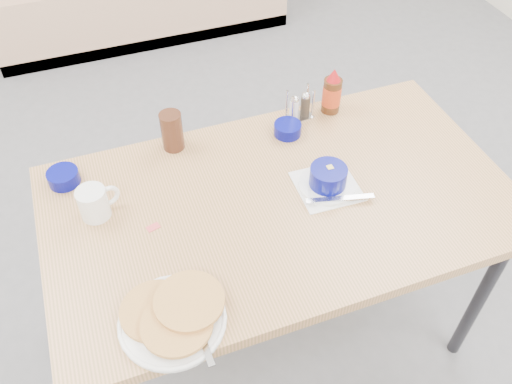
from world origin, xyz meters
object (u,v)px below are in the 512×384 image
object	(u,v)px
grits_setting	(328,179)
butter_bowl	(288,129)
condiment_caddy	(300,108)
dining_table	(281,213)
coffee_mug	(95,202)
amber_tumbler	(172,131)
creamer_bowl	(64,177)
pancake_plate	(173,316)
syrup_bottle	(332,93)

from	to	relation	value
grits_setting	butter_bowl	world-z (taller)	grits_setting
grits_setting	condiment_caddy	world-z (taller)	condiment_caddy
dining_table	coffee_mug	size ratio (longest dim) A/B	11.30
amber_tumbler	butter_bowl	bearing A→B (deg)	-10.20
condiment_caddy	dining_table	bearing A→B (deg)	-128.47
creamer_bowl	condiment_caddy	bearing A→B (deg)	3.22
pancake_plate	creamer_bowl	world-z (taller)	pancake_plate
grits_setting	condiment_caddy	bearing A→B (deg)	81.06
dining_table	grits_setting	bearing A→B (deg)	-0.74
grits_setting	syrup_bottle	distance (m)	0.39
dining_table	creamer_bowl	distance (m)	0.67
coffee_mug	creamer_bowl	distance (m)	0.18
butter_bowl	syrup_bottle	bearing A→B (deg)	19.48
creamer_bowl	condiment_caddy	distance (m)	0.81
creamer_bowl	grits_setting	bearing A→B (deg)	-21.59
pancake_plate	grits_setting	size ratio (longest dim) A/B	1.39
dining_table	butter_bowl	xyz separation A→B (m)	(0.13, 0.27, 0.08)
dining_table	amber_tumbler	size ratio (longest dim) A/B	10.51
grits_setting	butter_bowl	xyz separation A→B (m)	(-0.02, 0.27, -0.01)
grits_setting	condiment_caddy	distance (m)	0.35
coffee_mug	butter_bowl	size ratio (longest dim) A/B	1.35
pancake_plate	syrup_bottle	bearing A→B (deg)	40.96
pancake_plate	butter_bowl	distance (m)	0.78
grits_setting	amber_tumbler	world-z (taller)	amber_tumbler
butter_bowl	pancake_plate	bearing A→B (deg)	-133.56
pancake_plate	amber_tumbler	bearing A→B (deg)	75.81
coffee_mug	grits_setting	size ratio (longest dim) A/B	0.61
creamer_bowl	syrup_bottle	xyz separation A→B (m)	(0.92, 0.05, 0.05)
creamer_bowl	pancake_plate	bearing A→B (deg)	-71.34
coffee_mug	condiment_caddy	world-z (taller)	condiment_caddy
dining_table	creamer_bowl	world-z (taller)	creamer_bowl
creamer_bowl	syrup_bottle	size ratio (longest dim) A/B	0.56
pancake_plate	syrup_bottle	xyz separation A→B (m)	(0.73, 0.63, 0.05)
butter_bowl	condiment_caddy	world-z (taller)	condiment_caddy
amber_tumbler	condiment_caddy	bearing A→B (deg)	-0.00
dining_table	condiment_caddy	xyz separation A→B (m)	(0.20, 0.34, 0.10)
pancake_plate	coffee_mug	world-z (taller)	coffee_mug
dining_table	condiment_caddy	bearing A→B (deg)	59.04
grits_setting	pancake_plate	bearing A→B (deg)	-152.50
dining_table	butter_bowl	size ratio (longest dim) A/B	15.29
pancake_plate	grits_setting	world-z (taller)	grits_setting
dining_table	amber_tumbler	distance (m)	0.44
condiment_caddy	amber_tumbler	bearing A→B (deg)	172.49
pancake_plate	creamer_bowl	distance (m)	0.62
pancake_plate	amber_tumbler	size ratio (longest dim) A/B	2.13
pancake_plate	butter_bowl	world-z (taller)	pancake_plate
coffee_mug	pancake_plate	bearing A→B (deg)	-73.76
butter_bowl	amber_tumbler	bearing A→B (deg)	169.80
butter_bowl	condiment_caddy	xyz separation A→B (m)	(0.07, 0.07, 0.02)
dining_table	pancake_plate	bearing A→B (deg)	-144.26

